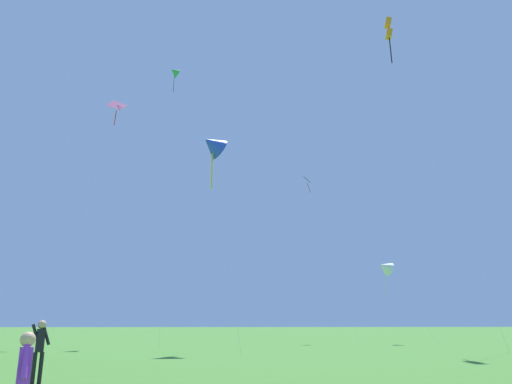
{
  "coord_description": "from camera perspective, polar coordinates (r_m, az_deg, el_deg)",
  "views": [
    {
      "loc": [
        -0.14,
        -4.78,
        1.71
      ],
      "look_at": [
        2.05,
        34.2,
        12.41
      ],
      "focal_mm": 33.56,
      "sensor_mm": 36.0,
      "label": 1
    }
  ],
  "objects": [
    {
      "name": "kite_white_distant",
      "position": [
        44.85,
        15.13,
        -8.63
      ],
      "size": [
        3.1,
        5.67,
        7.31
      ],
      "color": "white",
      "rests_on": "ground_plane"
    },
    {
      "name": "kite_blue_delta",
      "position": [
        36.03,
        -5.22,
        5.63
      ],
      "size": [
        3.45,
        6.47,
        15.66
      ],
      "color": "blue",
      "rests_on": "ground_plane"
    },
    {
      "name": "kite_orange_box",
      "position": [
        48.05,
        15.55,
        18.08
      ],
      "size": [
        2.62,
        9.39,
        28.95
      ],
      "color": "orange",
      "rests_on": "ground_plane"
    },
    {
      "name": "kite_black_large",
      "position": [
        50.74,
        6.48,
        0.23
      ],
      "size": [
        3.63,
        6.7,
        16.94
      ],
      "color": "black",
      "rests_on": "ground_plane"
    },
    {
      "name": "kite_pink_low",
      "position": [
        49.04,
        -16.52,
        8.87
      ],
      "size": [
        3.58,
        7.02,
        23.1
      ],
      "color": "pink",
      "rests_on": "ground_plane"
    },
    {
      "name": "person_in_red_shirt",
      "position": [
        8.04,
        -26.0,
        -19.28
      ],
      "size": [
        0.27,
        0.5,
        1.59
      ],
      "color": "#2D3351",
      "rests_on": "ground_plane"
    },
    {
      "name": "kite_green_small",
      "position": [
        54.67,
        -9.68,
        13.87
      ],
      "size": [
        2.02,
        11.13,
        28.92
      ],
      "color": "green",
      "rests_on": "ground_plane"
    },
    {
      "name": "person_far_back",
      "position": [
        16.04,
        -24.38,
        -16.31
      ],
      "size": [
        0.55,
        0.33,
        1.78
      ],
      "color": "black",
      "rests_on": "ground_plane"
    }
  ]
}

